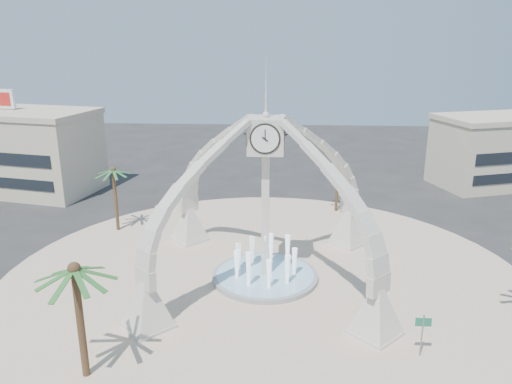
# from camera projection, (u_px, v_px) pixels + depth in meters

# --- Properties ---
(ground) EXTENTS (140.00, 140.00, 0.00)m
(ground) POSITION_uv_depth(u_px,v_px,m) (265.00, 279.00, 37.86)
(ground) COLOR #282828
(ground) RESTS_ON ground
(plaza) EXTENTS (40.00, 40.00, 0.06)m
(plaza) POSITION_uv_depth(u_px,v_px,m) (265.00, 279.00, 37.85)
(plaza) COLOR beige
(plaza) RESTS_ON ground
(clock_tower) EXTENTS (17.94, 17.94, 16.30)m
(clock_tower) POSITION_uv_depth(u_px,v_px,m) (265.00, 198.00, 35.93)
(clock_tower) COLOR beige
(clock_tower) RESTS_ON ground
(fountain) EXTENTS (8.00, 8.00, 3.62)m
(fountain) POSITION_uv_depth(u_px,v_px,m) (265.00, 275.00, 37.77)
(fountain) COLOR gray
(fountain) RESTS_ON ground
(building_nw) EXTENTS (23.75, 13.73, 11.90)m
(building_nw) POSITION_uv_depth(u_px,v_px,m) (4.00, 149.00, 59.18)
(building_nw) COLOR #BDB293
(building_nw) RESTS_ON ground
(palm_west) EXTENTS (4.32, 4.32, 6.59)m
(palm_west) POSITION_uv_depth(u_px,v_px,m) (113.00, 171.00, 45.69)
(palm_west) COLOR brown
(palm_west) RESTS_ON ground
(palm_north) EXTENTS (3.32, 3.32, 5.84)m
(palm_north) POSITION_uv_depth(u_px,v_px,m) (338.00, 164.00, 51.10)
(palm_north) COLOR brown
(palm_north) RESTS_ON ground
(palm_south) EXTENTS (5.44, 5.44, 7.19)m
(palm_south) POSITION_uv_depth(u_px,v_px,m) (74.00, 270.00, 25.18)
(palm_south) COLOR brown
(palm_south) RESTS_ON ground
(street_sign) EXTENTS (0.99, 0.09, 2.68)m
(street_sign) POSITION_uv_depth(u_px,v_px,m) (423.00, 327.00, 28.11)
(street_sign) COLOR slate
(street_sign) RESTS_ON ground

